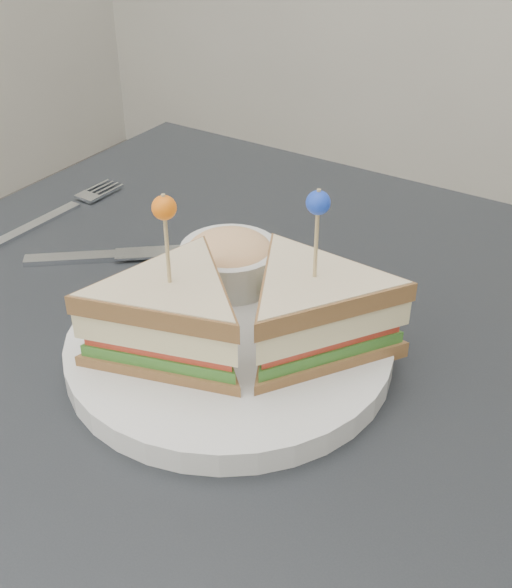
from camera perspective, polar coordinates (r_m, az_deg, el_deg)
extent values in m
cube|color=black|center=(0.65, -1.23, -4.97)|extent=(0.80, 0.80, 0.03)
cylinder|color=black|center=(1.27, -5.44, -4.84)|extent=(0.04, 0.04, 0.72)
cylinder|color=silver|center=(0.62, -2.07, -4.27)|extent=(0.33, 0.33, 0.02)
cylinder|color=silver|center=(0.61, -2.09, -3.49)|extent=(0.33, 0.33, 0.01)
cylinder|color=tan|center=(0.55, -6.90, 3.62)|extent=(0.00, 0.00, 0.09)
sphere|color=#DE610E|center=(0.53, -7.13, 6.64)|extent=(0.02, 0.02, 0.02)
cylinder|color=tan|center=(0.55, 4.68, 4.06)|extent=(0.00, 0.00, 0.09)
sphere|color=#1737AF|center=(0.54, 4.84, 7.06)|extent=(0.02, 0.02, 0.02)
cylinder|color=silver|center=(0.68, -2.03, 2.18)|extent=(0.11, 0.11, 0.04)
ellipsoid|color=#E0B772|center=(0.67, -2.05, 3.22)|extent=(0.10, 0.10, 0.04)
cube|color=silver|center=(0.86, -16.74, 5.16)|extent=(0.02, 0.13, 0.00)
cube|color=silver|center=(0.90, -12.90, 7.34)|extent=(0.03, 0.02, 0.00)
cube|color=silver|center=(0.78, -13.83, 2.71)|extent=(0.09, 0.08, 0.01)
cube|color=silver|center=(0.77, -6.29, 3.30)|extent=(0.11, 0.09, 0.00)
cylinder|color=silver|center=(0.77, -1.73, 3.56)|extent=(0.03, 0.03, 0.00)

